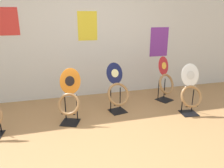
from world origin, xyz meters
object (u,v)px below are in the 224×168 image
object	(u,v)px
toilet_seat_display_white_plain	(191,91)
toilet_seat_display_navy_moon	(117,90)
toilet_seat_display_crimson_swirl	(165,81)
toilet_seat_display_orange_sun	(69,97)

from	to	relation	value
toilet_seat_display_white_plain	toilet_seat_display_navy_moon	bearing A→B (deg)	160.55
toilet_seat_display_navy_moon	toilet_seat_display_crimson_swirl	world-z (taller)	toilet_seat_display_crimson_swirl
toilet_seat_display_navy_moon	toilet_seat_display_orange_sun	bearing A→B (deg)	-166.76
toilet_seat_display_navy_moon	toilet_seat_display_white_plain	xyz separation A→B (m)	(1.21, -0.43, 0.00)
toilet_seat_display_orange_sun	toilet_seat_display_navy_moon	bearing A→B (deg)	13.24
toilet_seat_display_crimson_swirl	toilet_seat_display_white_plain	xyz separation A→B (m)	(0.12, -0.68, 0.00)
toilet_seat_display_orange_sun	toilet_seat_display_crimson_swirl	bearing A→B (deg)	13.13
toilet_seat_display_navy_moon	toilet_seat_display_orange_sun	world-z (taller)	toilet_seat_display_orange_sun
toilet_seat_display_orange_sun	toilet_seat_display_white_plain	xyz separation A→B (m)	(2.07, -0.23, -0.02)
toilet_seat_display_crimson_swirl	toilet_seat_display_white_plain	distance (m)	0.69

